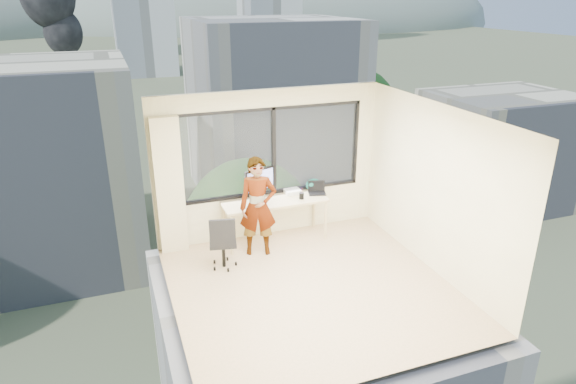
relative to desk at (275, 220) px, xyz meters
name	(u,v)px	position (x,y,z in m)	size (l,w,h in m)	color
floor	(311,287)	(0.00, -1.66, -0.38)	(4.00, 4.00, 0.01)	#D7AD8C
ceiling	(315,115)	(0.00, -1.66, 2.23)	(4.00, 4.00, 0.01)	white
wall_front	(387,279)	(0.00, -3.66, 0.93)	(4.00, 0.01, 2.60)	beige
wall_left	(166,229)	(-2.00, -1.66, 0.93)	(0.01, 4.00, 2.60)	beige
wall_right	(434,189)	(2.00, -1.66, 0.93)	(0.01, 4.00, 2.60)	beige
window_wall	(271,151)	(0.05, 0.34, 1.15)	(3.30, 0.16, 1.55)	black
curtain	(170,187)	(-1.72, 0.22, 0.77)	(0.45, 0.14, 2.30)	#F6ECC0
desk	(275,220)	(0.00, 0.00, 0.00)	(1.80, 0.60, 0.75)	tan
chair	(223,240)	(-1.07, -0.61, 0.09)	(0.47, 0.47, 0.92)	black
person	(258,207)	(-0.41, -0.35, 0.46)	(0.61, 0.40, 1.66)	#2D2D33
monitor	(260,185)	(-0.24, 0.07, 0.67)	(0.59, 0.13, 0.59)	black
game_console	(293,191)	(0.40, 0.21, 0.41)	(0.27, 0.23, 0.07)	white
laptop	(317,189)	(0.80, 0.02, 0.47)	(0.30, 0.32, 0.19)	black
cellphone	(258,204)	(-0.32, -0.08, 0.38)	(0.11, 0.05, 0.01)	black
pen_cup	(302,196)	(0.46, -0.09, 0.43)	(0.09, 0.09, 0.11)	black
handbag	(313,185)	(0.80, 0.21, 0.48)	(0.29, 0.14, 0.22)	#0B473F
exterior_ground	(113,76)	(0.00, 118.34, -14.38)	(400.00, 400.00, 0.04)	#515B3D
near_bldg_a	(11,172)	(-9.00, 28.34, -7.38)	(16.00, 12.00, 14.00)	beige
near_bldg_b	(272,109)	(12.00, 36.34, -6.38)	(14.00, 13.00, 16.00)	silver
near_bldg_c	(499,150)	(30.00, 26.34, -9.38)	(12.00, 10.00, 10.00)	beige
far_tower_b	(142,7)	(8.00, 118.34, 0.62)	(13.00, 13.00, 30.00)	silver
far_tower_c	(269,12)	(45.00, 138.34, -1.38)	(15.00, 15.00, 26.00)	silver
hill_b	(264,23)	(100.00, 318.34, -14.38)	(300.00, 220.00, 96.00)	slate
tree_b	(251,254)	(4.00, 16.34, -9.88)	(7.60, 7.60, 9.00)	#194D1B
tree_c	(357,126)	(22.00, 38.34, -9.38)	(8.40, 8.40, 10.00)	#194D1B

